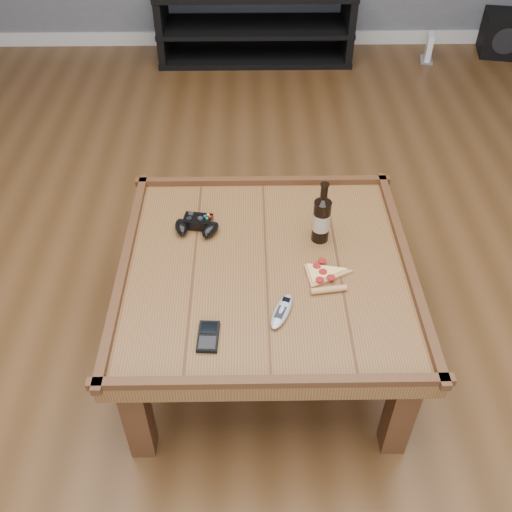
{
  "coord_description": "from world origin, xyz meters",
  "views": [
    {
      "loc": [
        -0.06,
        -1.42,
        1.8
      ],
      "look_at": [
        -0.04,
        -0.03,
        0.52
      ],
      "focal_mm": 40.0,
      "sensor_mm": 36.0,
      "label": 1
    }
  ],
  "objects_px": {
    "remote_control": "(282,311)",
    "coffee_table": "(266,278)",
    "subwoofer": "(503,34)",
    "beer_bottle": "(322,218)",
    "media_console": "(255,24)",
    "game_controller": "(197,225)",
    "smartphone": "(208,337)",
    "pizza_slice": "(324,276)",
    "game_console": "(429,49)"
  },
  "relations": [
    {
      "from": "remote_control",
      "to": "coffee_table",
      "type": "bearing_deg",
      "value": 122.36
    },
    {
      "from": "coffee_table",
      "to": "subwoofer",
      "type": "height_order",
      "value": "coffee_table"
    },
    {
      "from": "beer_bottle",
      "to": "remote_control",
      "type": "relative_size",
      "value": 1.48
    },
    {
      "from": "coffee_table",
      "to": "remote_control",
      "type": "distance_m",
      "value": 0.24
    },
    {
      "from": "coffee_table",
      "to": "subwoofer",
      "type": "xyz_separation_m",
      "value": [
        1.85,
        2.8,
        -0.24
      ]
    },
    {
      "from": "coffee_table",
      "to": "media_console",
      "type": "bearing_deg",
      "value": 90.0
    },
    {
      "from": "beer_bottle",
      "to": "remote_control",
      "type": "bearing_deg",
      "value": -113.31
    },
    {
      "from": "beer_bottle",
      "to": "subwoofer",
      "type": "xyz_separation_m",
      "value": [
        1.65,
        2.66,
        -0.4
      ]
    },
    {
      "from": "game_controller",
      "to": "remote_control",
      "type": "relative_size",
      "value": 1.11
    },
    {
      "from": "game_controller",
      "to": "subwoofer",
      "type": "xyz_separation_m",
      "value": [
        2.1,
        2.61,
        -0.32
      ]
    },
    {
      "from": "smartphone",
      "to": "pizza_slice",
      "type": "bearing_deg",
      "value": 37.02
    },
    {
      "from": "game_controller",
      "to": "pizza_slice",
      "type": "xyz_separation_m",
      "value": [
        0.44,
        -0.25,
        -0.02
      ]
    },
    {
      "from": "pizza_slice",
      "to": "game_console",
      "type": "bearing_deg",
      "value": 60.31
    },
    {
      "from": "beer_bottle",
      "to": "media_console",
      "type": "bearing_deg",
      "value": 94.31
    },
    {
      "from": "beer_bottle",
      "to": "subwoofer",
      "type": "distance_m",
      "value": 3.16
    },
    {
      "from": "coffee_table",
      "to": "game_controller",
      "type": "distance_m",
      "value": 0.33
    },
    {
      "from": "beer_bottle",
      "to": "coffee_table",
      "type": "bearing_deg",
      "value": -144.92
    },
    {
      "from": "media_console",
      "to": "game_console",
      "type": "xyz_separation_m",
      "value": [
        1.27,
        -0.07,
        -0.16
      ]
    },
    {
      "from": "beer_bottle",
      "to": "game_controller",
      "type": "distance_m",
      "value": 0.46
    },
    {
      "from": "media_console",
      "to": "beer_bottle",
      "type": "xyz_separation_m",
      "value": [
        0.2,
        -2.61,
        0.3
      ]
    },
    {
      "from": "media_console",
      "to": "game_controller",
      "type": "bearing_deg",
      "value": -95.57
    },
    {
      "from": "game_controller",
      "to": "remote_control",
      "type": "bearing_deg",
      "value": -45.93
    },
    {
      "from": "coffee_table",
      "to": "remote_control",
      "type": "bearing_deg",
      "value": -79.18
    },
    {
      "from": "coffee_table",
      "to": "smartphone",
      "type": "height_order",
      "value": "coffee_table"
    },
    {
      "from": "media_console",
      "to": "game_controller",
      "type": "distance_m",
      "value": 2.58
    },
    {
      "from": "pizza_slice",
      "to": "media_console",
      "type": "bearing_deg",
      "value": 85.79
    },
    {
      "from": "beer_bottle",
      "to": "remote_control",
      "type": "height_order",
      "value": "beer_bottle"
    },
    {
      "from": "coffee_table",
      "to": "game_controller",
      "type": "height_order",
      "value": "game_controller"
    },
    {
      "from": "beer_bottle",
      "to": "smartphone",
      "type": "distance_m",
      "value": 0.6
    },
    {
      "from": "remote_control",
      "to": "smartphone",
      "type": "bearing_deg",
      "value": -135.59
    },
    {
      "from": "remote_control",
      "to": "game_console",
      "type": "bearing_deg",
      "value": 88.5
    },
    {
      "from": "media_console",
      "to": "beer_bottle",
      "type": "bearing_deg",
      "value": -85.69
    },
    {
      "from": "coffee_table",
      "to": "game_console",
      "type": "xyz_separation_m",
      "value": [
        1.27,
        2.68,
        -0.3
      ]
    },
    {
      "from": "game_console",
      "to": "subwoofer",
      "type": "bearing_deg",
      "value": 22.82
    },
    {
      "from": "beer_bottle",
      "to": "game_controller",
      "type": "relative_size",
      "value": 1.33
    },
    {
      "from": "coffee_table",
      "to": "game_controller",
      "type": "bearing_deg",
      "value": 142.2
    },
    {
      "from": "beer_bottle",
      "to": "game_controller",
      "type": "bearing_deg",
      "value": 172.97
    },
    {
      "from": "coffee_table",
      "to": "media_console",
      "type": "height_order",
      "value": "media_console"
    },
    {
      "from": "coffee_table",
      "to": "beer_bottle",
      "type": "height_order",
      "value": "beer_bottle"
    },
    {
      "from": "media_console",
      "to": "subwoofer",
      "type": "distance_m",
      "value": 1.85
    },
    {
      "from": "media_console",
      "to": "smartphone",
      "type": "distance_m",
      "value": 3.08
    },
    {
      "from": "coffee_table",
      "to": "smartphone",
      "type": "xyz_separation_m",
      "value": [
        -0.18,
        -0.32,
        0.07
      ]
    },
    {
      "from": "coffee_table",
      "to": "game_console",
      "type": "bearing_deg",
      "value": 64.53
    },
    {
      "from": "beer_bottle",
      "to": "game_controller",
      "type": "xyz_separation_m",
      "value": [
        -0.45,
        0.06,
        -0.07
      ]
    },
    {
      "from": "remote_control",
      "to": "media_console",
      "type": "bearing_deg",
      "value": 112.36
    },
    {
      "from": "pizza_slice",
      "to": "smartphone",
      "type": "xyz_separation_m",
      "value": [
        -0.37,
        -0.26,
        0.0
      ]
    },
    {
      "from": "smartphone",
      "to": "remote_control",
      "type": "distance_m",
      "value": 0.25
    },
    {
      "from": "coffee_table",
      "to": "subwoofer",
      "type": "distance_m",
      "value": 3.36
    },
    {
      "from": "media_console",
      "to": "remote_control",
      "type": "height_order",
      "value": "media_console"
    },
    {
      "from": "beer_bottle",
      "to": "game_console",
      "type": "xyz_separation_m",
      "value": [
        1.08,
        2.54,
        -0.46
      ]
    }
  ]
}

